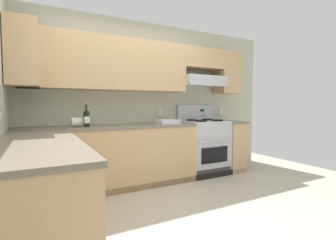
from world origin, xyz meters
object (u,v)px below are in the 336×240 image
object	(u,v)px
wine_bottle	(86,117)
paper_towel_roll	(77,122)
stove	(204,146)
bowl	(169,122)

from	to	relation	value
wine_bottle	paper_towel_roll	bearing A→B (deg)	140.27
stove	paper_towel_roll	distance (m)	2.16
paper_towel_roll	bowl	bearing A→B (deg)	-3.90
wine_bottle	bowl	distance (m)	1.25
stove	wine_bottle	bearing A→B (deg)	-177.83
wine_bottle	paper_towel_roll	size ratio (longest dim) A/B	2.32
wine_bottle	bowl	xyz separation A→B (m)	(1.24, -0.00, -0.11)
wine_bottle	bowl	world-z (taller)	wine_bottle
bowl	paper_towel_roll	bearing A→B (deg)	176.10
wine_bottle	bowl	bearing A→B (deg)	-0.03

